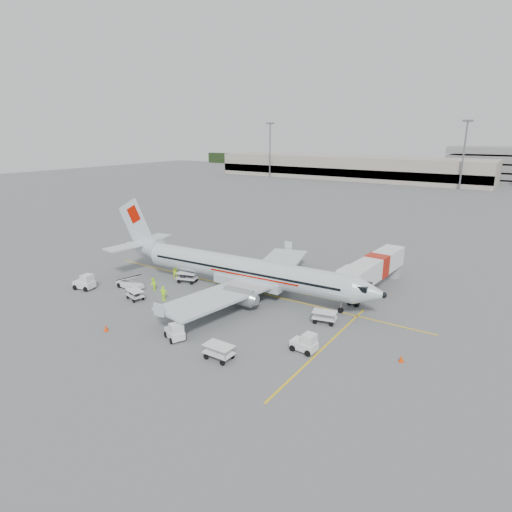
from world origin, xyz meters
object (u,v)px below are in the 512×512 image
(aircraft, at_px, (244,253))
(tug_aft, at_px, (84,282))
(jet_bridge, at_px, (376,273))
(belt_loader, at_px, (130,278))
(tug_fore, at_px, (304,342))
(tug_mid, at_px, (175,330))

(aircraft, bearing_deg, tug_aft, -153.05)
(jet_bridge, relative_size, belt_loader, 3.52)
(belt_loader, xyz_separation_m, tug_fore, (25.05, -2.18, -0.41))
(jet_bridge, height_order, belt_loader, jet_bridge)
(aircraft, distance_m, jet_bridge, 15.98)
(belt_loader, bearing_deg, tug_mid, -22.35)
(jet_bridge, bearing_deg, tug_aft, -143.55)
(tug_aft, bearing_deg, belt_loader, 25.15)
(tug_fore, bearing_deg, tug_mid, -154.14)
(tug_aft, bearing_deg, aircraft, 19.02)
(tug_mid, relative_size, tug_aft, 0.90)
(jet_bridge, height_order, tug_aft, jet_bridge)
(jet_bridge, xyz_separation_m, tug_aft, (-29.71, -19.20, -1.24))
(tug_fore, xyz_separation_m, tug_aft, (-29.50, -1.09, 0.08))
(tug_mid, bearing_deg, belt_loader, 179.83)
(tug_mid, bearing_deg, tug_fore, 48.18)
(tug_fore, xyz_separation_m, tug_mid, (-11.02, -4.59, -0.02))
(aircraft, distance_m, tug_fore, 15.79)
(jet_bridge, relative_size, tug_mid, 7.54)
(tug_aft, bearing_deg, jet_bridge, 21.74)
(belt_loader, height_order, tug_mid, belt_loader)
(jet_bridge, distance_m, tug_mid, 25.36)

